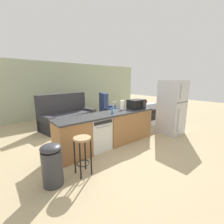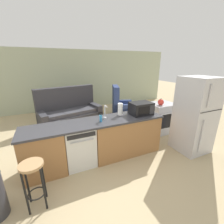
# 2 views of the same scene
# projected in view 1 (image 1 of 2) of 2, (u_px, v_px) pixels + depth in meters

# --- Properties ---
(ground_plane) EXTENTS (24.00, 24.00, 0.00)m
(ground_plane) POSITION_uv_depth(u_px,v_px,m) (105.00, 146.00, 4.09)
(ground_plane) COLOR tan
(wall_back) EXTENTS (10.00, 0.06, 2.60)m
(wall_back) POSITION_uv_depth(u_px,v_px,m) (58.00, 90.00, 7.20)
(wall_back) COLOR #A8B293
(wall_back) RESTS_ON ground_plane
(kitchen_counter) EXTENTS (2.94, 0.66, 0.90)m
(kitchen_counter) POSITION_uv_depth(u_px,v_px,m) (112.00, 130.00, 4.15)
(kitchen_counter) COLOR #9E6B3D
(kitchen_counter) RESTS_ON ground_plane
(dishwasher) EXTENTS (0.58, 0.61, 0.84)m
(dishwasher) POSITION_uv_depth(u_px,v_px,m) (97.00, 133.00, 3.85)
(dishwasher) COLOR silver
(dishwasher) RESTS_ON ground_plane
(stove_range) EXTENTS (0.76, 0.68, 0.90)m
(stove_range) POSITION_uv_depth(u_px,v_px,m) (145.00, 114.00, 5.87)
(stove_range) COLOR #A8AAB2
(stove_range) RESTS_ON ground_plane
(refrigerator) EXTENTS (0.72, 0.73, 1.76)m
(refrigerator) POSITION_uv_depth(u_px,v_px,m) (172.00, 107.00, 4.94)
(refrigerator) COLOR #B7B7BC
(refrigerator) RESTS_ON ground_plane
(microwave) EXTENTS (0.50, 0.37, 0.28)m
(microwave) POSITION_uv_depth(u_px,v_px,m) (136.00, 104.00, 4.63)
(microwave) COLOR black
(microwave) RESTS_ON kitchen_counter
(sink_faucet) EXTENTS (0.07, 0.18, 0.30)m
(sink_faucet) POSITION_uv_depth(u_px,v_px,m) (113.00, 107.00, 4.14)
(sink_faucet) COLOR silver
(sink_faucet) RESTS_ON kitchen_counter
(paper_towel_roll) EXTENTS (0.14, 0.14, 0.28)m
(paper_towel_roll) POSITION_uv_depth(u_px,v_px,m) (122.00, 105.00, 4.43)
(paper_towel_roll) COLOR #4C4C51
(paper_towel_roll) RESTS_ON kitchen_counter
(soap_bottle) EXTENTS (0.06, 0.06, 0.18)m
(soap_bottle) POSITION_uv_depth(u_px,v_px,m) (112.00, 111.00, 3.97)
(soap_bottle) COLOR #338CCC
(soap_bottle) RESTS_ON kitchen_counter
(kettle) EXTENTS (0.21, 0.17, 0.19)m
(kettle) POSITION_uv_depth(u_px,v_px,m) (145.00, 102.00, 5.56)
(kettle) COLOR red
(kettle) RESTS_ON stove_range
(bar_stool) EXTENTS (0.32, 0.32, 0.74)m
(bar_stool) POSITION_uv_depth(u_px,v_px,m) (82.00, 148.00, 2.77)
(bar_stool) COLOR tan
(bar_stool) RESTS_ON ground_plane
(trash_bin) EXTENTS (0.35, 0.35, 0.74)m
(trash_bin) POSITION_uv_depth(u_px,v_px,m) (52.00, 164.00, 2.51)
(trash_bin) COLOR #333338
(trash_bin) RESTS_ON ground_plane
(couch) EXTENTS (2.14, 1.30, 1.27)m
(couch) POSITION_uv_depth(u_px,v_px,m) (67.00, 117.00, 5.69)
(couch) COLOR #2D2D33
(couch) RESTS_ON ground_plane
(armchair) EXTENTS (1.04, 1.07, 1.20)m
(armchair) POSITION_uv_depth(u_px,v_px,m) (108.00, 111.00, 6.99)
(armchair) COLOR navy
(armchair) RESTS_ON ground_plane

